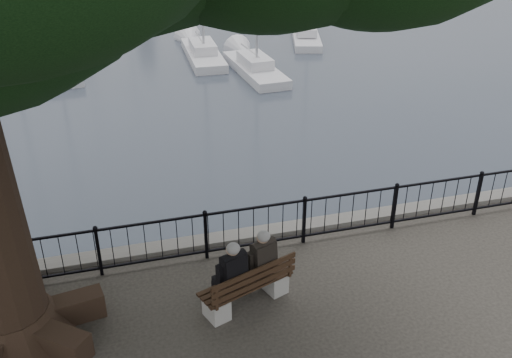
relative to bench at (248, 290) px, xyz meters
name	(u,v)px	position (x,y,z in m)	size (l,w,h in m)	color
harbor	(250,256)	(0.58, 2.05, -0.81)	(260.00, 260.00, 1.20)	#5C5751
railing	(256,226)	(0.58, 1.55, 0.25)	(22.06, 0.06, 1.00)	black
bench	(248,290)	(0.00, 0.00, 0.00)	(1.77, 1.06, 0.89)	gray
person_left	(229,278)	(-0.32, -0.01, 0.34)	(0.57, 0.78, 1.42)	black
person_right	(259,265)	(0.25, 0.20, 0.34)	(0.57, 0.78, 1.42)	black
sailboat_a	(15,66)	(-5.57, 18.71, -1.00)	(3.89, 5.91, 10.87)	silver
sailboat_b	(58,63)	(-3.75, 18.56, -0.99)	(2.18, 5.72, 11.20)	silver
sailboat_c	(255,66)	(4.52, 15.78, -0.98)	(1.76, 5.19, 10.85)	silver
sailboat_d	(306,36)	(8.58, 20.42, -1.02)	(2.63, 4.96, 8.90)	silver
sailboat_j	(203,52)	(2.78, 18.65, -0.98)	(1.62, 5.23, 11.03)	silver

